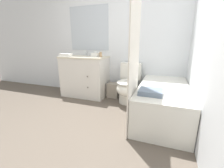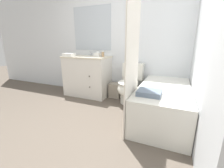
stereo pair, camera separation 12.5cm
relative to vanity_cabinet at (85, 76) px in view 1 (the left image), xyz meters
The scene contains 13 objects.
ground_plane 1.74m from the vanity_cabinet, 62.08° to the right, with size 14.00×14.00×0.00m, color brown.
wall_back 1.16m from the vanity_cabinet, 20.93° to the left, with size 8.00×0.06×2.50m.
wall_right 2.32m from the vanity_cabinet, 16.11° to the right, with size 0.05×2.75×2.50m.
vanity_cabinet is the anchor object (origin of this frame).
sink_faucet 0.50m from the vanity_cabinet, 90.00° to the left, with size 0.14×0.12×0.12m.
toilet 1.02m from the vanity_cabinet, ahead, with size 0.42×0.69×0.77m.
bathtub 1.76m from the vanity_cabinet, 16.39° to the right, with size 0.75×1.54×0.52m.
shower_curtain 1.72m from the vanity_cabinet, 37.51° to the right, with size 0.01×0.58×1.95m.
wastebasket 0.71m from the vanity_cabinet, ahead, with size 0.24×0.20×0.32m.
tissue_box 0.54m from the vanity_cabinet, ahead, with size 0.13×0.12×0.11m.
soap_dispenser 0.62m from the vanity_cabinet, ahead, with size 0.06×0.06×0.13m.
hand_towel_folded 0.60m from the vanity_cabinet, 151.49° to the right, with size 0.25×0.14×0.07m.
bath_towel_folded 1.80m from the vanity_cabinet, 31.77° to the right, with size 0.30×0.26×0.06m.
Camera 1 is at (0.89, -1.39, 1.18)m, focal length 24.00 mm.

